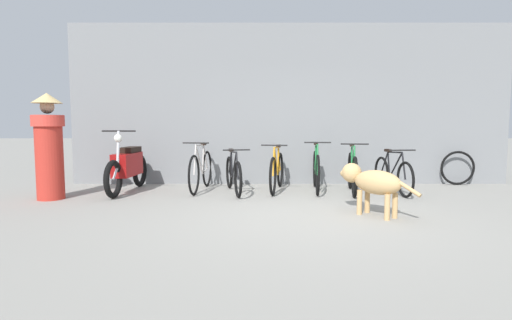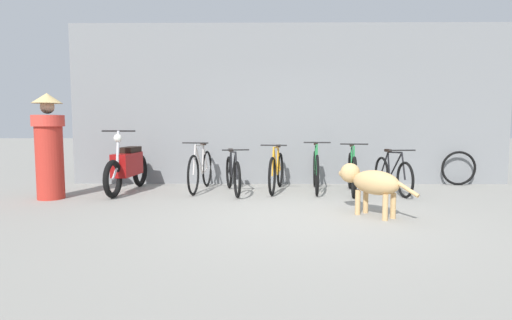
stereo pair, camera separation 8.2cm
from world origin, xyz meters
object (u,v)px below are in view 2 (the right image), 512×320
at_px(bicycle_4, 352,172).
at_px(motorcycle, 127,167).
at_px(bicycle_5, 392,175).
at_px(bicycle_1, 233,174).
at_px(person_in_robes, 49,145).
at_px(bicycle_3, 316,170).
at_px(bicycle_2, 276,171).
at_px(spare_tire_left, 459,168).
at_px(bicycle_0, 201,170).
at_px(stray_dog, 370,182).

relative_size(bicycle_4, motorcycle, 0.87).
bearing_deg(bicycle_5, motorcycle, -96.17).
height_order(bicycle_1, person_in_robes, person_in_robes).
xyz_separation_m(bicycle_1, bicycle_3, (1.50, 0.19, 0.05)).
bearing_deg(bicycle_1, bicycle_4, 77.85).
xyz_separation_m(bicycle_2, person_in_robes, (-3.72, -0.83, 0.53)).
bearing_deg(person_in_robes, spare_tire_left, -157.76).
xyz_separation_m(bicycle_1, spare_tire_left, (4.45, 0.90, 0.01)).
distance_m(bicycle_0, bicycle_1, 0.66).
bearing_deg(bicycle_2, bicycle_5, 94.44).
height_order(bicycle_2, bicycle_3, bicycle_3).
height_order(bicycle_5, spare_tire_left, bicycle_5).
bearing_deg(bicycle_0, bicycle_3, 94.36).
bearing_deg(stray_dog, bicycle_1, 8.29).
xyz_separation_m(bicycle_3, bicycle_4, (0.61, -0.20, -0.01)).
bearing_deg(bicycle_2, person_in_robes, -66.91).
bearing_deg(bicycle_2, bicycle_4, 91.34).
bearing_deg(bicycle_0, bicycle_2, 94.34).
xyz_separation_m(bicycle_3, motorcycle, (-3.41, -0.12, 0.08)).
relative_size(bicycle_5, stray_dog, 1.59).
height_order(bicycle_4, person_in_robes, person_in_robes).
relative_size(motorcycle, stray_dog, 1.89).
relative_size(bicycle_3, spare_tire_left, 2.49).
bearing_deg(bicycle_2, bicycle_1, -64.87).
height_order(bicycle_0, motorcycle, motorcycle).
bearing_deg(bicycle_5, bicycle_0, -99.33).
bearing_deg(motorcycle, bicycle_2, 96.02).
height_order(bicycle_1, bicycle_2, bicycle_2).
bearing_deg(motorcycle, stray_dog, 67.53).
bearing_deg(bicycle_3, bicycle_5, 87.23).
bearing_deg(person_in_robes, bicycle_4, -162.42).
relative_size(bicycle_3, motorcycle, 0.90).
bearing_deg(stray_dog, bicycle_5, -65.96).
distance_m(bicycle_3, bicycle_5, 1.34).
distance_m(bicycle_2, bicycle_3, 0.72).
xyz_separation_m(bicycle_0, bicycle_5, (3.44, -0.25, -0.05)).
bearing_deg(spare_tire_left, bicycle_3, -166.49).
height_order(person_in_robes, spare_tire_left, person_in_robes).
xyz_separation_m(bicycle_2, motorcycle, (-2.69, -0.13, 0.10)).
distance_m(bicycle_0, motorcycle, 1.31).
distance_m(bicycle_5, person_in_robes, 5.82).
relative_size(bicycle_5, person_in_robes, 0.93).
relative_size(stray_dog, spare_tire_left, 1.46).
bearing_deg(person_in_robes, bicycle_3, -158.99).
distance_m(bicycle_1, bicycle_2, 0.81).
relative_size(bicycle_4, spare_tire_left, 2.41).
bearing_deg(bicycle_1, person_in_robes, -89.84).
height_order(motorcycle, person_in_robes, person_in_robes).
xyz_separation_m(bicycle_3, person_in_robes, (-4.44, -0.82, 0.51)).
bearing_deg(motorcycle, bicycle_5, 92.19).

